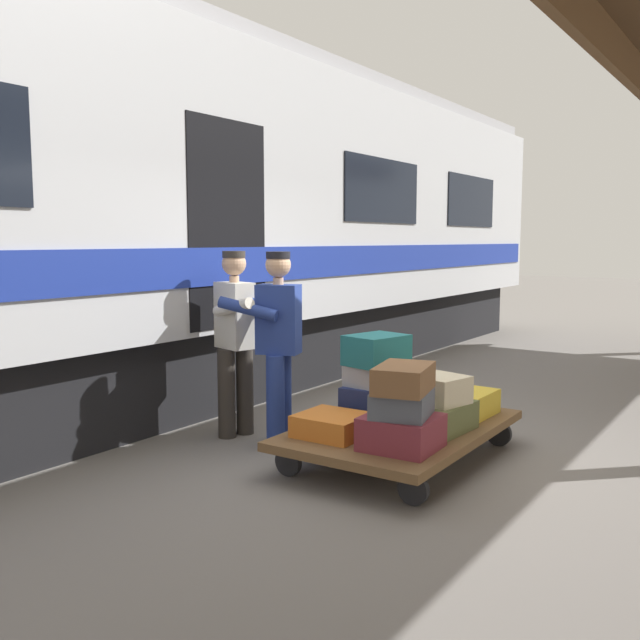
{
  "coord_description": "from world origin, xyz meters",
  "views": [
    {
      "loc": [
        -2.28,
        5.14,
        1.8
      ],
      "look_at": [
        0.89,
        0.45,
        1.15
      ],
      "focal_mm": 39.13,
      "sensor_mm": 36.0,
      "label": 1
    }
  ],
  "objects_px": {
    "suitcase_orange_carryall": "(332,425)",
    "porter_in_overalls": "(276,341)",
    "suitcase_slate_roller": "(402,403)",
    "suitcase_gray_aluminum": "(373,375)",
    "porter_by_door": "(236,337)",
    "suitcase_navy_fabric": "(370,403)",
    "luggage_cart": "(401,430)",
    "train_car": "(124,216)",
    "suitcase_burgundy_valise": "(401,432)",
    "suitcase_teal_softside": "(376,350)",
    "suitcase_olive_duffel": "(435,417)",
    "suitcase_brown_leather": "(404,378)",
    "suitcase_tan_vintage": "(401,395)",
    "suitcase_cream_canvas": "(438,389)",
    "suitcase_yellow_case": "(463,404)"
  },
  "relations": [
    {
      "from": "suitcase_orange_carryall",
      "to": "porter_in_overalls",
      "type": "height_order",
      "value": "porter_in_overalls"
    },
    {
      "from": "suitcase_slate_roller",
      "to": "suitcase_gray_aluminum",
      "type": "bearing_deg",
      "value": -45.99
    },
    {
      "from": "porter_by_door",
      "to": "porter_in_overalls",
      "type": "bearing_deg",
      "value": 176.93
    },
    {
      "from": "suitcase_navy_fabric",
      "to": "suitcase_orange_carryall",
      "type": "height_order",
      "value": "suitcase_navy_fabric"
    },
    {
      "from": "luggage_cart",
      "to": "suitcase_gray_aluminum",
      "type": "height_order",
      "value": "suitcase_gray_aluminum"
    },
    {
      "from": "train_car",
      "to": "porter_in_overalls",
      "type": "relative_size",
      "value": 10.31
    },
    {
      "from": "suitcase_navy_fabric",
      "to": "suitcase_burgundy_valise",
      "type": "height_order",
      "value": "suitcase_navy_fabric"
    },
    {
      "from": "train_car",
      "to": "suitcase_gray_aluminum",
      "type": "height_order",
      "value": "train_car"
    },
    {
      "from": "train_car",
      "to": "suitcase_teal_softside",
      "type": "bearing_deg",
      "value": 178.01
    },
    {
      "from": "suitcase_orange_carryall",
      "to": "suitcase_olive_duffel",
      "type": "bearing_deg",
      "value": -136.14
    },
    {
      "from": "suitcase_orange_carryall",
      "to": "suitcase_burgundy_valise",
      "type": "relative_size",
      "value": 0.98
    },
    {
      "from": "suitcase_teal_softside",
      "to": "train_car",
      "type": "bearing_deg",
      "value": -1.99
    },
    {
      "from": "suitcase_navy_fabric",
      "to": "suitcase_brown_leather",
      "type": "relative_size",
      "value": 0.84
    },
    {
      "from": "suitcase_olive_duffel",
      "to": "suitcase_tan_vintage",
      "type": "relative_size",
      "value": 1.18
    },
    {
      "from": "suitcase_navy_fabric",
      "to": "porter_by_door",
      "type": "distance_m",
      "value": 1.39
    },
    {
      "from": "suitcase_burgundy_valise",
      "to": "suitcase_gray_aluminum",
      "type": "height_order",
      "value": "suitcase_gray_aluminum"
    },
    {
      "from": "suitcase_tan_vintage",
      "to": "suitcase_burgundy_valise",
      "type": "height_order",
      "value": "suitcase_burgundy_valise"
    },
    {
      "from": "suitcase_orange_carryall",
      "to": "suitcase_teal_softside",
      "type": "xyz_separation_m",
      "value": [
        -0.04,
        -0.61,
        0.51
      ]
    },
    {
      "from": "train_car",
      "to": "suitcase_brown_leather",
      "type": "bearing_deg",
      "value": 168.98
    },
    {
      "from": "suitcase_cream_canvas",
      "to": "suitcase_navy_fabric",
      "type": "bearing_deg",
      "value": 3.52
    },
    {
      "from": "luggage_cart",
      "to": "porter_in_overalls",
      "type": "distance_m",
      "value": 1.31
    },
    {
      "from": "suitcase_yellow_case",
      "to": "suitcase_tan_vintage",
      "type": "height_order",
      "value": "suitcase_tan_vintage"
    },
    {
      "from": "train_car",
      "to": "suitcase_burgundy_valise",
      "type": "relative_size",
      "value": 34.14
    },
    {
      "from": "suitcase_orange_carryall",
      "to": "suitcase_teal_softside",
      "type": "distance_m",
      "value": 0.8
    },
    {
      "from": "suitcase_burgundy_valise",
      "to": "luggage_cart",
      "type": "bearing_deg",
      "value": -62.51
    },
    {
      "from": "suitcase_cream_canvas",
      "to": "suitcase_teal_softside",
      "type": "xyz_separation_m",
      "value": [
        0.56,
        -0.0,
        0.26
      ]
    },
    {
      "from": "suitcase_olive_duffel",
      "to": "porter_by_door",
      "type": "height_order",
      "value": "porter_by_door"
    },
    {
      "from": "train_car",
      "to": "porter_in_overalls",
      "type": "bearing_deg",
      "value": 170.71
    },
    {
      "from": "suitcase_tan_vintage",
      "to": "suitcase_cream_canvas",
      "type": "relative_size",
      "value": 1.25
    },
    {
      "from": "suitcase_olive_duffel",
      "to": "suitcase_teal_softside",
      "type": "relative_size",
      "value": 1.32
    },
    {
      "from": "suitcase_gray_aluminum",
      "to": "porter_by_door",
      "type": "bearing_deg",
      "value": 10.69
    },
    {
      "from": "suitcase_burgundy_valise",
      "to": "porter_in_overalls",
      "type": "distance_m",
      "value": 1.53
    },
    {
      "from": "suitcase_cream_canvas",
      "to": "suitcase_teal_softside",
      "type": "bearing_deg",
      "value": -0.13
    },
    {
      "from": "suitcase_yellow_case",
      "to": "suitcase_burgundy_valise",
      "type": "relative_size",
      "value": 1.23
    },
    {
      "from": "suitcase_cream_canvas",
      "to": "porter_in_overalls",
      "type": "xyz_separation_m",
      "value": [
        1.4,
        0.28,
        0.3
      ]
    },
    {
      "from": "suitcase_olive_duffel",
      "to": "suitcase_gray_aluminum",
      "type": "xyz_separation_m",
      "value": [
        0.58,
        -0.03,
        0.27
      ]
    },
    {
      "from": "suitcase_burgundy_valise",
      "to": "suitcase_gray_aluminum",
      "type": "bearing_deg",
      "value": -46.15
    },
    {
      "from": "suitcase_olive_duffel",
      "to": "suitcase_yellow_case",
      "type": "distance_m",
      "value": 0.57
    },
    {
      "from": "luggage_cart",
      "to": "suitcase_orange_carryall",
      "type": "distance_m",
      "value": 0.66
    },
    {
      "from": "suitcase_burgundy_valise",
      "to": "porter_by_door",
      "type": "relative_size",
      "value": 0.3
    },
    {
      "from": "suitcase_brown_leather",
      "to": "suitcase_yellow_case",
      "type": "bearing_deg",
      "value": -88.98
    },
    {
      "from": "luggage_cart",
      "to": "suitcase_tan_vintage",
      "type": "relative_size",
      "value": 3.9
    },
    {
      "from": "suitcase_brown_leather",
      "to": "porter_by_door",
      "type": "height_order",
      "value": "porter_by_door"
    },
    {
      "from": "suitcase_cream_canvas",
      "to": "suitcase_orange_carryall",
      "type": "bearing_deg",
      "value": 45.54
    },
    {
      "from": "luggage_cart",
      "to": "porter_by_door",
      "type": "distance_m",
      "value": 1.73
    },
    {
      "from": "luggage_cart",
      "to": "suitcase_olive_duffel",
      "type": "height_order",
      "value": "suitcase_olive_duffel"
    },
    {
      "from": "suitcase_navy_fabric",
      "to": "suitcase_gray_aluminum",
      "type": "xyz_separation_m",
      "value": [
        -0.02,
        -0.03,
        0.23
      ]
    },
    {
      "from": "suitcase_teal_softside",
      "to": "porter_by_door",
      "type": "relative_size",
      "value": 0.28
    },
    {
      "from": "suitcase_yellow_case",
      "to": "suitcase_burgundy_valise",
      "type": "height_order",
      "value": "suitcase_burgundy_valise"
    },
    {
      "from": "suitcase_olive_duffel",
      "to": "suitcase_brown_leather",
      "type": "bearing_deg",
      "value": 92.01
    }
  ]
}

